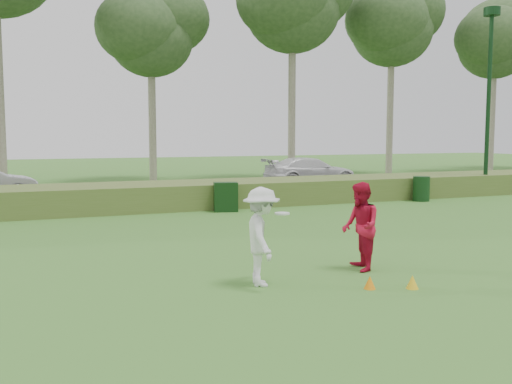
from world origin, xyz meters
name	(u,v)px	position (x,y,z in m)	size (l,w,h in m)	color
ground	(343,286)	(0.00, 0.00, 0.00)	(120.00, 120.00, 0.00)	#326C24
reed_strip	(173,195)	(0.00, 12.00, 0.45)	(80.00, 3.00, 0.90)	#496227
park_road	(146,194)	(0.00, 17.00, 0.03)	(80.00, 6.00, 0.06)	#2D2D2D
lamp_post	(490,68)	(14.00, 11.00, 5.59)	(0.70, 0.70, 8.18)	black
tree_4	(151,31)	(2.00, 24.50, 8.59)	(6.24, 6.24, 11.50)	gray
tree_5	(292,2)	(10.00, 22.50, 10.47)	(7.28, 7.28, 14.00)	gray
tree_6	(392,23)	(18.00, 23.80, 10.10)	(7.02, 7.02, 13.50)	gray
tree_7	(495,40)	(26.00, 22.80, 9.34)	(6.50, 6.50, 12.50)	gray
player_white	(261,236)	(-1.30, 0.61, 0.87)	(0.98, 1.25, 1.75)	silver
player_red	(360,226)	(0.93, 0.90, 0.87)	(0.85, 0.66, 1.74)	#B80F2D
cone_orange	(370,282)	(0.33, -0.34, 0.11)	(0.21, 0.21, 0.23)	orange
cone_yellow	(412,282)	(1.02, -0.61, 0.12)	(0.22, 0.22, 0.24)	yellow
utility_cabinet	(226,197)	(1.40, 10.13, 0.51)	(0.82, 0.51, 1.02)	black
trash_bin	(421,189)	(9.77, 10.10, 0.50)	(0.67, 0.67, 1.00)	black
car_right	(311,171)	(8.85, 17.87, 0.78)	(2.01, 4.95, 1.44)	silver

